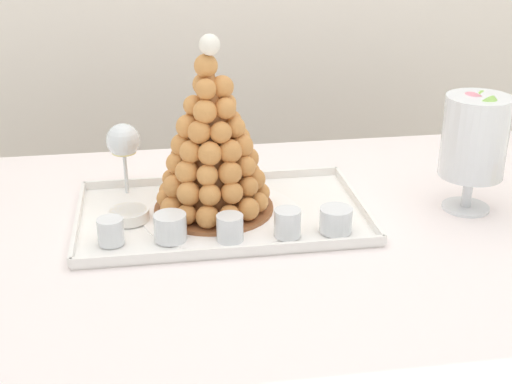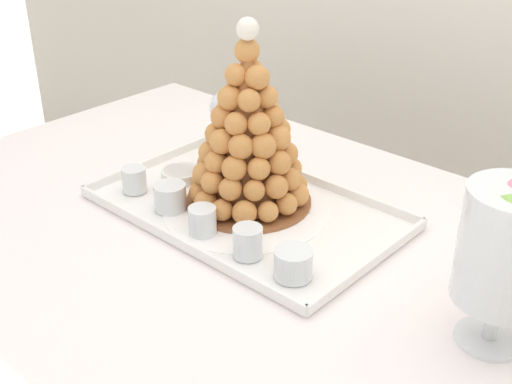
{
  "view_description": "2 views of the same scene",
  "coord_description": "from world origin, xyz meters",
  "px_view_note": "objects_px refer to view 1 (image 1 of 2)",
  "views": [
    {
      "loc": [
        -0.24,
        -1.2,
        1.39
      ],
      "look_at": [
        -0.06,
        -0.06,
        0.88
      ],
      "focal_mm": 49.01,
      "sensor_mm": 36.0,
      "label": 1
    },
    {
      "loc": [
        0.64,
        -0.72,
        1.4
      ],
      "look_at": [
        -0.05,
        0.04,
        0.85
      ],
      "focal_mm": 46.13,
      "sensor_mm": 36.0,
      "label": 2
    }
  ],
  "objects_px": {
    "dessert_cup_right": "(336,221)",
    "creme_brulee_ramekin": "(128,214)",
    "serving_tray": "(222,215)",
    "dessert_cup_mid_left": "(170,228)",
    "wine_glass": "(123,143)",
    "dessert_cup_mid_right": "(289,224)",
    "croquembouche": "(212,146)",
    "dessert_cup_centre": "(230,229)",
    "dessert_cup_left": "(111,232)",
    "macaron_goblet": "(474,138)"
  },
  "relations": [
    {
      "from": "dessert_cup_mid_left",
      "to": "serving_tray",
      "type": "bearing_deg",
      "value": 42.13
    },
    {
      "from": "dessert_cup_centre",
      "to": "creme_brulee_ramekin",
      "type": "xyz_separation_m",
      "value": [
        -0.19,
        0.12,
        -0.01
      ]
    },
    {
      "from": "serving_tray",
      "to": "creme_brulee_ramekin",
      "type": "distance_m",
      "value": 0.19
    },
    {
      "from": "dessert_cup_centre",
      "to": "wine_glass",
      "type": "bearing_deg",
      "value": 126.84
    },
    {
      "from": "dessert_cup_left",
      "to": "dessert_cup_right",
      "type": "height_order",
      "value": "dessert_cup_left"
    },
    {
      "from": "croquembouche",
      "to": "dessert_cup_right",
      "type": "distance_m",
      "value": 0.28
    },
    {
      "from": "dessert_cup_mid_left",
      "to": "macaron_goblet",
      "type": "distance_m",
      "value": 0.63
    },
    {
      "from": "croquembouche",
      "to": "dessert_cup_centre",
      "type": "height_order",
      "value": "croquembouche"
    },
    {
      "from": "serving_tray",
      "to": "dessert_cup_centre",
      "type": "distance_m",
      "value": 0.12
    },
    {
      "from": "croquembouche",
      "to": "dessert_cup_mid_right",
      "type": "relative_size",
      "value": 6.68
    },
    {
      "from": "dessert_cup_right",
      "to": "wine_glass",
      "type": "xyz_separation_m",
      "value": [
        -0.4,
        0.25,
        0.09
      ]
    },
    {
      "from": "croquembouche",
      "to": "dessert_cup_mid_right",
      "type": "distance_m",
      "value": 0.22
    },
    {
      "from": "dessert_cup_left",
      "to": "dessert_cup_centre",
      "type": "bearing_deg",
      "value": -5.44
    },
    {
      "from": "croquembouche",
      "to": "creme_brulee_ramekin",
      "type": "bearing_deg",
      "value": -173.19
    },
    {
      "from": "serving_tray",
      "to": "wine_glass",
      "type": "height_order",
      "value": "wine_glass"
    },
    {
      "from": "dessert_cup_right",
      "to": "dessert_cup_mid_left",
      "type": "bearing_deg",
      "value": 177.39
    },
    {
      "from": "dessert_cup_right",
      "to": "creme_brulee_ramekin",
      "type": "xyz_separation_m",
      "value": [
        -0.39,
        0.11,
        -0.01
      ]
    },
    {
      "from": "dessert_cup_centre",
      "to": "creme_brulee_ramekin",
      "type": "height_order",
      "value": "dessert_cup_centre"
    },
    {
      "from": "dessert_cup_mid_right",
      "to": "creme_brulee_ramekin",
      "type": "distance_m",
      "value": 0.32
    },
    {
      "from": "macaron_goblet",
      "to": "wine_glass",
      "type": "distance_m",
      "value": 0.72
    },
    {
      "from": "macaron_goblet",
      "to": "wine_glass",
      "type": "xyz_separation_m",
      "value": [
        -0.7,
        0.18,
        -0.04
      ]
    },
    {
      "from": "serving_tray",
      "to": "croquembouche",
      "type": "bearing_deg",
      "value": 123.5
    },
    {
      "from": "dessert_cup_mid_left",
      "to": "macaron_goblet",
      "type": "relative_size",
      "value": 0.24
    },
    {
      "from": "dessert_cup_mid_left",
      "to": "creme_brulee_ramekin",
      "type": "height_order",
      "value": "dessert_cup_mid_left"
    },
    {
      "from": "dessert_cup_centre",
      "to": "dessert_cup_right",
      "type": "xyz_separation_m",
      "value": [
        0.21,
        0.01,
        -0.0
      ]
    },
    {
      "from": "serving_tray",
      "to": "dessert_cup_left",
      "type": "relative_size",
      "value": 11.62
    },
    {
      "from": "dessert_cup_left",
      "to": "dessert_cup_centre",
      "type": "xyz_separation_m",
      "value": [
        0.22,
        -0.02,
        0.0
      ]
    },
    {
      "from": "dessert_cup_mid_right",
      "to": "wine_glass",
      "type": "distance_m",
      "value": 0.41
    },
    {
      "from": "croquembouche",
      "to": "dessert_cup_right",
      "type": "bearing_deg",
      "value": -30.92
    },
    {
      "from": "dessert_cup_right",
      "to": "macaron_goblet",
      "type": "height_order",
      "value": "macaron_goblet"
    },
    {
      "from": "serving_tray",
      "to": "wine_glass",
      "type": "distance_m",
      "value": 0.26
    },
    {
      "from": "dessert_cup_centre",
      "to": "dessert_cup_right",
      "type": "bearing_deg",
      "value": 1.54
    },
    {
      "from": "dessert_cup_mid_left",
      "to": "dessert_cup_mid_right",
      "type": "xyz_separation_m",
      "value": [
        0.22,
        -0.02,
        0.0
      ]
    },
    {
      "from": "dessert_cup_left",
      "to": "croquembouche",
      "type": "bearing_deg",
      "value": 30.17
    },
    {
      "from": "serving_tray",
      "to": "dessert_cup_mid_right",
      "type": "bearing_deg",
      "value": -45.39
    },
    {
      "from": "dessert_cup_left",
      "to": "macaron_goblet",
      "type": "distance_m",
      "value": 0.74
    },
    {
      "from": "serving_tray",
      "to": "dessert_cup_mid_left",
      "type": "bearing_deg",
      "value": -137.87
    },
    {
      "from": "dessert_cup_centre",
      "to": "creme_brulee_ramekin",
      "type": "distance_m",
      "value": 0.22
    },
    {
      "from": "dessert_cup_mid_left",
      "to": "dessert_cup_mid_right",
      "type": "distance_m",
      "value": 0.22
    },
    {
      "from": "serving_tray",
      "to": "dessert_cup_mid_right",
      "type": "height_order",
      "value": "dessert_cup_mid_right"
    },
    {
      "from": "dessert_cup_left",
      "to": "macaron_goblet",
      "type": "xyz_separation_m",
      "value": [
        0.72,
        0.06,
        0.13
      ]
    },
    {
      "from": "dessert_cup_left",
      "to": "wine_glass",
      "type": "xyz_separation_m",
      "value": [
        0.03,
        0.24,
        0.09
      ]
    },
    {
      "from": "croquembouche",
      "to": "serving_tray",
      "type": "bearing_deg",
      "value": -56.5
    },
    {
      "from": "creme_brulee_ramekin",
      "to": "wine_glass",
      "type": "bearing_deg",
      "value": 91.99
    },
    {
      "from": "serving_tray",
      "to": "dessert_cup_mid_right",
      "type": "relative_size",
      "value": 10.77
    },
    {
      "from": "serving_tray",
      "to": "creme_brulee_ramekin",
      "type": "xyz_separation_m",
      "value": [
        -0.19,
        0.0,
        0.01
      ]
    },
    {
      "from": "dessert_cup_centre",
      "to": "wine_glass",
      "type": "xyz_separation_m",
      "value": [
        -0.19,
        0.26,
        0.09
      ]
    },
    {
      "from": "croquembouche",
      "to": "macaron_goblet",
      "type": "relative_size",
      "value": 1.39
    },
    {
      "from": "croquembouche",
      "to": "creme_brulee_ramekin",
      "type": "distance_m",
      "value": 0.22
    },
    {
      "from": "dessert_cup_left",
      "to": "dessert_cup_centre",
      "type": "distance_m",
      "value": 0.22
    }
  ]
}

